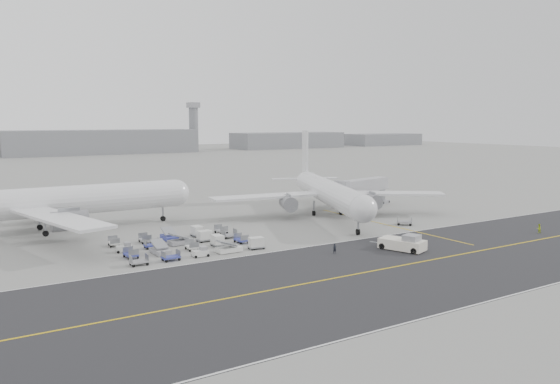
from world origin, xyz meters
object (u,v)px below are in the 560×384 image
ground_crew_a (335,249)px  jet_bridge (363,187)px  control_tower (194,126)px  airliner_a (43,202)px  airliner_b (328,192)px  pushback_tug (403,243)px  ground_crew_b (539,228)px

ground_crew_a → jet_bridge: bearing=46.6°
control_tower → ground_crew_a: 288.42m
airliner_a → jet_bridge: airliner_a is taller
control_tower → airliner_a: (-126.24, -234.15, -10.86)m
control_tower → airliner_b: control_tower is taller
airliner_a → pushback_tug: airliner_a is taller
airliner_b → ground_crew_b: (20.71, -33.85, -4.13)m
control_tower → ground_crew_b: control_tower is taller
jet_bridge → ground_crew_b: jet_bridge is taller
airliner_a → airliner_b: size_ratio=1.14×
control_tower → pushback_tug: control_tower is taller
airliner_b → pushback_tug: size_ratio=5.31×
control_tower → pushback_tug: size_ratio=3.50×
ground_crew_a → airliner_b: bearing=57.2°
control_tower → pushback_tug: bearing=-106.5°
pushback_tug → airliner_a: bearing=116.2°
control_tower → ground_crew_b: bearing=-100.6°
control_tower → jet_bridge: 247.97m
control_tower → ground_crew_b: size_ratio=19.10×
airliner_a → ground_crew_a: size_ratio=34.87×
control_tower → ground_crew_a: control_tower is taller
pushback_tug → jet_bridge: 42.70m
airliner_b → jet_bridge: size_ratio=2.72×
airliner_a → pushback_tug: size_ratio=6.08×
airliner_b → ground_crew_a: (-18.77, -27.04, -4.18)m
airliner_b → ground_crew_b: size_ratio=28.96×
jet_bridge → ground_crew_b: size_ratio=10.66×
control_tower → airliner_b: (-73.31, -245.84, -11.30)m
pushback_tug → jet_bridge: size_ratio=0.51×
jet_bridge → ground_crew_a: size_ratio=11.22×
airliner_a → ground_crew_b: bearing=-121.8°
pushback_tug → ground_crew_a: (-10.22, 3.68, -0.27)m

